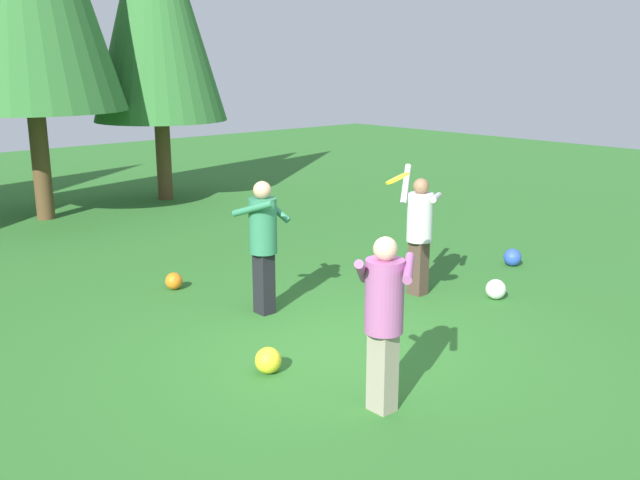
% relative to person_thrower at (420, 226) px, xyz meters
% --- Properties ---
extents(ground_plane, '(40.00, 40.00, 0.00)m').
position_rel_person_thrower_xyz_m(ground_plane, '(-2.06, -0.71, -0.93)').
color(ground_plane, '#2D6B28').
extents(person_thrower, '(0.64, 0.65, 1.73)m').
position_rel_person_thrower_xyz_m(person_thrower, '(0.00, 0.00, 0.00)').
color(person_thrower, '#4C382D').
rests_on(person_thrower, ground_plane).
extents(person_catcher, '(0.72, 0.71, 1.60)m').
position_rel_person_thrower_xyz_m(person_catcher, '(-2.72, -1.91, 0.01)').
color(person_catcher, gray).
rests_on(person_catcher, ground_plane).
extents(person_bystander, '(0.63, 0.67, 1.66)m').
position_rel_person_thrower_xyz_m(person_bystander, '(-1.98, 0.79, 0.05)').
color(person_bystander, black).
rests_on(person_bystander, ground_plane).
extents(frisbee, '(0.37, 0.36, 0.14)m').
position_rel_person_thrower_xyz_m(frisbee, '(-1.42, -0.86, 0.90)').
color(frisbee, yellow).
extents(ball_blue, '(0.27, 0.27, 0.27)m').
position_rel_person_thrower_xyz_m(ball_blue, '(2.10, -0.09, -0.80)').
color(ball_blue, blue).
rests_on(ball_blue, ground_plane).
extents(ball_white, '(0.27, 0.27, 0.27)m').
position_rel_person_thrower_xyz_m(ball_white, '(0.61, -0.82, -0.80)').
color(ball_white, white).
rests_on(ball_white, ground_plane).
extents(ball_yellow, '(0.27, 0.27, 0.27)m').
position_rel_person_thrower_xyz_m(ball_yellow, '(-3.01, -0.62, -0.80)').
color(ball_yellow, yellow).
rests_on(ball_yellow, ground_plane).
extents(ball_orange, '(0.24, 0.24, 0.24)m').
position_rel_person_thrower_xyz_m(ball_orange, '(-2.34, 2.35, -0.81)').
color(ball_orange, orange).
rests_on(ball_orange, ground_plane).
extents(tree_right, '(2.88, 2.88, 6.87)m').
position_rel_person_thrower_xyz_m(tree_right, '(0.88, 8.20, 3.36)').
color(tree_right, brown).
rests_on(tree_right, ground_plane).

